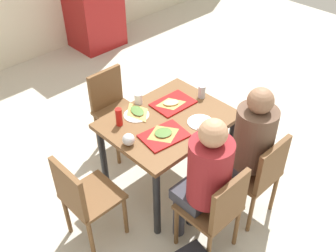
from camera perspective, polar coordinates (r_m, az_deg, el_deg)
ground_plane at (r=3.86m, az=0.00°, el=-8.21°), size 10.00×10.00×0.02m
main_table at (r=3.40m, az=0.00°, el=-0.43°), size 1.06×0.82×0.77m
chair_near_left at (r=2.99m, az=7.18°, el=-11.82°), size 0.40×0.40×0.86m
chair_near_right at (r=3.30m, az=13.11°, el=-6.66°), size 0.40×0.40×0.86m
chair_far_side at (r=3.98m, az=-8.02°, el=3.01°), size 0.40×0.40×0.86m
chair_left_end at (r=3.11m, az=-12.28°, el=-10.00°), size 0.40×0.40×0.86m
person_in_red at (r=2.87m, az=5.41°, el=-7.17°), size 0.32×0.42×1.27m
person_in_brown_jacket at (r=3.19m, az=11.70°, el=-2.30°), size 0.32×0.42×1.27m
tray_red_near at (r=3.15m, az=-0.58°, el=-1.42°), size 0.39×0.31×0.02m
tray_red_far at (r=3.50m, az=0.76°, el=3.30°), size 0.37×0.28×0.02m
paper_plate_center at (r=3.38m, az=-4.60°, el=1.61°), size 0.22×0.22×0.01m
paper_plate_near_edge at (r=3.30m, az=4.72°, el=0.55°), size 0.22×0.22×0.01m
pizza_slice_a at (r=3.15m, az=-0.68°, el=-1.05°), size 0.25×0.23×0.02m
pizza_slice_b at (r=3.48m, az=0.43°, el=3.37°), size 0.24×0.22×0.02m
pizza_slice_c at (r=3.40m, az=-4.49°, el=2.14°), size 0.20×0.26×0.02m
plastic_cup_a at (r=3.50m, az=-4.32°, el=3.99°), size 0.07×0.07×0.10m
plastic_cup_b at (r=3.13m, az=4.82°, el=-0.82°), size 0.07×0.07×0.10m
soda_can at (r=3.58m, az=4.94°, el=5.01°), size 0.07×0.07×0.12m
condiment_bottle at (r=3.25m, az=-7.14°, el=1.31°), size 0.06×0.06×0.16m
foil_bundle at (r=3.06m, az=-5.76°, el=-1.96°), size 0.10×0.10×0.10m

